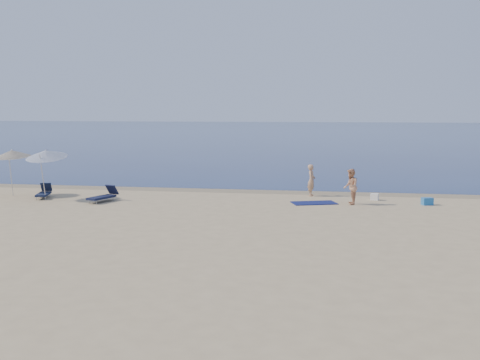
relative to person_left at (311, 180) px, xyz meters
name	(u,v)px	position (x,y,z in m)	size (l,w,h in m)	color
ground	(135,316)	(-2.69, -18.24, -0.79)	(160.00, 160.00, 0.00)	tan
sea	(321,132)	(-2.69, 81.76, -0.79)	(240.00, 160.00, 0.01)	#0B1A45
wet_sand_strip	(261,191)	(-2.69, 1.16, -0.79)	(240.00, 1.60, 0.00)	#847254
person_left	(311,180)	(0.00, 0.00, 0.00)	(0.58, 0.38, 1.58)	tan
person_right	(351,187)	(1.90, -2.39, 0.03)	(0.79, 0.62, 1.63)	tan
beach_towel	(314,203)	(0.26, -2.34, -0.77)	(2.01, 1.11, 0.03)	#0E1449
white_bag	(375,197)	(3.06, -0.85, -0.64)	(0.36, 0.31, 0.31)	white
blue_cooler	(427,201)	(5.34, -1.94, -0.62)	(0.47, 0.33, 0.33)	#216BB5
umbrella_near	(46,154)	(-12.45, -3.28, 1.40)	(2.01, 2.04, 2.58)	silver
umbrella_far	(12,154)	(-14.71, -2.45, 1.32)	(2.09, 2.11, 2.42)	silver
lounger_left	(44,193)	(-12.85, -2.90, -0.54)	(0.90, 1.63, 0.68)	#151D3A
lounger_right	(103,196)	(-9.51, -3.54, -0.52)	(1.06, 1.77, 0.74)	#131835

